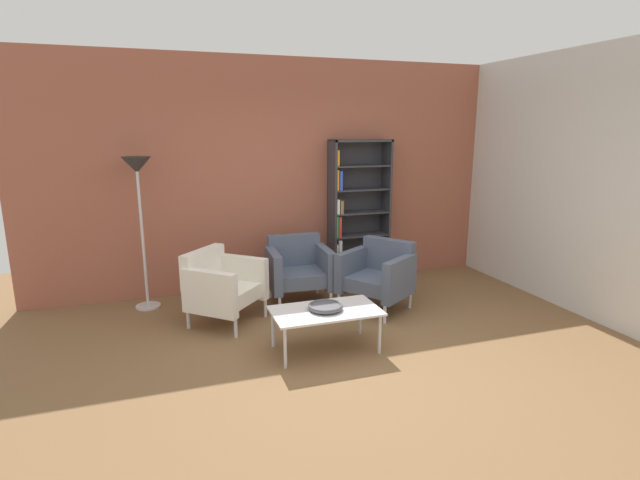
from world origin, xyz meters
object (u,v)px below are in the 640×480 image
at_px(armchair_by_bookshelf, 378,274).
at_px(floor_lamp_torchiere, 138,183).
at_px(coffee_table_low, 326,313).
at_px(bookshelf_tall, 355,213).
at_px(armchair_near_window, 298,268).
at_px(decorative_bowl, 326,306).
at_px(armchair_corner_red, 222,285).

height_order(armchair_by_bookshelf, floor_lamp_torchiere, floor_lamp_torchiere).
xyz_separation_m(coffee_table_low, armchair_by_bookshelf, (0.94, 0.85, 0.05)).
distance_m(bookshelf_tall, floor_lamp_torchiere, 2.73).
xyz_separation_m(coffee_table_low, armchair_near_window, (0.13, 1.36, 0.05)).
height_order(decorative_bowl, armchair_by_bookshelf, armchair_by_bookshelf).
bearing_deg(bookshelf_tall, coffee_table_low, -119.63).
bearing_deg(armchair_by_bookshelf, bookshelf_tall, 138.53).
distance_m(coffee_table_low, armchair_corner_red, 1.30).
xyz_separation_m(coffee_table_low, armchair_corner_red, (-0.82, 1.00, 0.05)).
bearing_deg(coffee_table_low, armchair_corner_red, 129.28).
bearing_deg(decorative_bowl, floor_lamp_torchiere, 132.67).
bearing_deg(armchair_by_bookshelf, armchair_corner_red, -128.81).
bearing_deg(decorative_bowl, coffee_table_low, -116.57).
bearing_deg(bookshelf_tall, armchair_near_window, -150.21).
height_order(bookshelf_tall, coffee_table_low, bookshelf_tall).
distance_m(bookshelf_tall, armchair_by_bookshelf, 1.19).
bearing_deg(armchair_near_window, bookshelf_tall, 32.57).
relative_size(bookshelf_tall, coffee_table_low, 1.90).
bearing_deg(coffee_table_low, floor_lamp_torchiere, 132.67).
distance_m(armchair_near_window, armchair_corner_red, 1.01).
relative_size(coffee_table_low, floor_lamp_torchiere, 0.57).
xyz_separation_m(decorative_bowl, armchair_corner_red, (-0.82, 1.00, -0.02)).
bearing_deg(decorative_bowl, armchair_near_window, 84.56).
distance_m(armchair_near_window, floor_lamp_torchiere, 2.04).
bearing_deg(armchair_corner_red, armchair_by_bookshelf, -53.23).
height_order(coffee_table_low, armchair_near_window, armchair_near_window).
bearing_deg(coffee_table_low, armchair_near_window, 84.56).
bearing_deg(armchair_corner_red, coffee_table_low, -98.93).
height_order(armchair_near_window, armchair_by_bookshelf, same).
bearing_deg(armchair_near_window, floor_lamp_torchiere, 170.66).
bearing_deg(armchair_by_bookshelf, coffee_table_low, -81.69).
distance_m(armchair_corner_red, armchair_by_bookshelf, 1.77).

